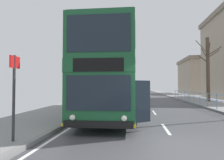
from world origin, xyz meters
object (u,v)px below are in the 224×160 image
object	(u,v)px
bus_stop_sign_near	(14,88)
bare_tree_far_00	(208,68)
double_decker_bus_main	(113,77)
background_building_00	(212,76)

from	to	relation	value
bus_stop_sign_near	bare_tree_far_00	distance (m)	19.86
double_decker_bus_main	background_building_00	bearing A→B (deg)	60.85
background_building_00	bare_tree_far_00	bearing A→B (deg)	-111.64
double_decker_bus_main	bare_tree_far_00	xyz separation A→B (m)	(9.19, 9.53, 1.39)
double_decker_bus_main	bus_stop_sign_near	world-z (taller)	double_decker_bus_main
bus_stop_sign_near	background_building_00	size ratio (longest dim) A/B	0.19
background_building_00	double_decker_bus_main	bearing A→B (deg)	-119.15
double_decker_bus_main	background_building_00	distance (m)	38.49
bare_tree_far_00	bus_stop_sign_near	bearing A→B (deg)	-125.03
bus_stop_sign_near	background_building_00	bearing A→B (deg)	62.57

